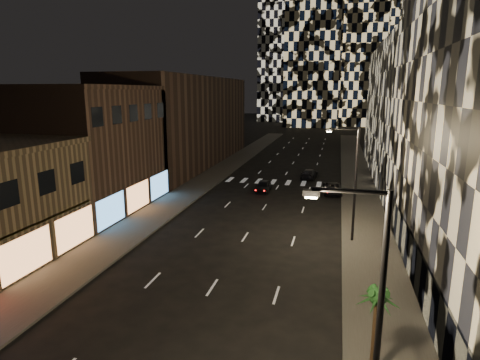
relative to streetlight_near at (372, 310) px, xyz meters
The scene contains 14 objects.
sidewalk_left 44.33m from the streetlight_near, 114.65° to the left, with size 4.00×120.00×0.15m, color #47443F.
sidewalk_right 40.38m from the streetlight_near, 87.64° to the left, with size 4.00×120.00×0.15m, color #47443F.
curb_left 43.50m from the streetlight_near, 112.12° to the left, with size 0.20×120.00×0.15m, color #4C4C47.
curb_right 40.35m from the streetlight_near, 90.65° to the left, with size 0.20×120.00×0.15m, color #4C4C47.
retail_brown 34.58m from the streetlight_near, 137.17° to the left, with size 10.00×15.00×12.00m, color brown.
retail_filler_left 56.09m from the streetlight_near, 116.89° to the left, with size 10.00×40.00×14.00m, color brown.
midrise_base 15.51m from the streetlight_near, 74.78° to the left, with size 0.60×25.00×3.00m, color #383838.
midrise_filler_right 48.56m from the streetlight_near, 76.08° to the left, with size 16.00×40.00×18.00m, color #232326.
streetlight_near is the anchor object (origin of this frame).
streetlight_far 20.00m from the streetlight_near, 90.00° to the left, with size 2.55×0.25×9.00m.
car_dark_midlane 36.12m from the streetlight_near, 105.72° to the left, with size 1.61×3.99×1.36m, color black.
car_dark_oncoming 43.93m from the streetlight_near, 96.38° to the left, with size 1.80×4.43×1.28m, color black.
car_dark_rightlane 35.60m from the streetlight_near, 92.57° to the left, with size 2.08×4.52×1.26m, color black.
palm_tree 4.58m from the streetlight_near, 81.06° to the left, with size 2.02×1.99×3.95m.
Camera 1 is at (7.08, -1.66, 11.89)m, focal length 30.00 mm.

